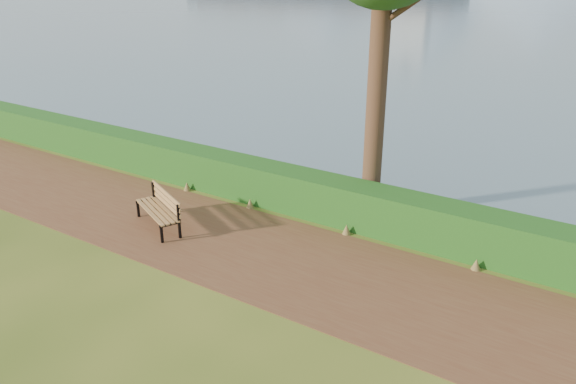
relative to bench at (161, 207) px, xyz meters
The scene contains 4 objects.
ground 2.25m from the bench, ahead, with size 140.00×140.00×0.00m, color #3D5117.
path 2.25m from the bench, ahead, with size 40.00×3.40×0.01m, color brown.
hedge 3.33m from the bench, 48.91° to the left, with size 32.00×0.85×1.00m, color #184B15.
bench is the anchor object (origin of this frame).
Camera 1 is at (6.65, -8.20, 5.73)m, focal length 35.00 mm.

